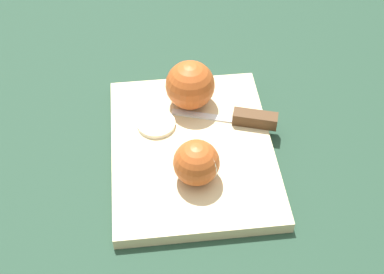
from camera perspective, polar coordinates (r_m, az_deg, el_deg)
name	(u,v)px	position (r m, az deg, el deg)	size (l,w,h in m)	color
ground_plane	(192,154)	(0.88, 0.00, -1.82)	(4.00, 4.00, 0.00)	#1E3828
cutting_board	(192,150)	(0.87, 0.00, -1.36)	(0.34, 0.26, 0.02)	#D1B789
apple_half_left	(197,163)	(0.80, 0.59, -2.74)	(0.07, 0.07, 0.07)	#AD4C1E
apple_half_right	(190,85)	(0.91, -0.19, 5.57)	(0.08, 0.08, 0.08)	#AD4C1E
knife	(250,119)	(0.90, 6.21, 1.97)	(0.07, 0.18, 0.02)	silver
apple_slice	(156,124)	(0.90, -3.84, 1.43)	(0.06, 0.06, 0.01)	#EFE5C6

